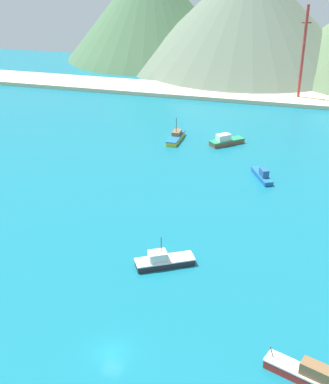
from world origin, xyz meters
TOP-DOWN VIEW (x-y plane):
  - ground at (0.00, 30.00)m, footprint 260.00×280.00m
  - fishing_boat_0 at (0.83, 19.87)m, footprint 9.25×6.91m
  - fishing_boat_3 at (12.03, 56.45)m, footprint 5.43×8.53m
  - fishing_boat_4 at (1.27, 74.50)m, footprint 8.33×8.00m
  - fishing_boat_6 at (23.11, 1.79)m, footprint 10.08×5.47m
  - fishing_boat_7 at (-11.29, 74.16)m, footprint 2.59×9.72m
  - beach_strip at (0.00, 118.77)m, footprint 247.00×16.00m
  - hill_west at (-47.21, 170.29)m, footprint 70.59×70.59m
  - hill_central at (-5.95, 160.62)m, footprint 88.45×88.45m
  - radio_tower at (16.38, 119.06)m, footprint 2.85×2.28m

SIDE VIEW (x-z plane):
  - ground at x=0.00m, z-range -0.50..0.00m
  - beach_strip at x=0.00m, z-range 0.00..1.20m
  - fishing_boat_7 at x=-11.29m, z-range -2.07..3.66m
  - fishing_boat_3 at x=12.03m, z-range -0.45..2.09m
  - fishing_boat_0 at x=0.83m, z-range -1.67..3.40m
  - fishing_boat_4 at x=1.27m, z-range -0.40..2.36m
  - fishing_boat_6 at x=23.11m, z-range -0.40..2.45m
  - radio_tower at x=16.38m, z-range 0.28..28.78m
  - hill_central at x=-5.95m, z-range 0.00..41.40m
  - hill_west at x=-47.21m, z-range 0.00..41.51m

